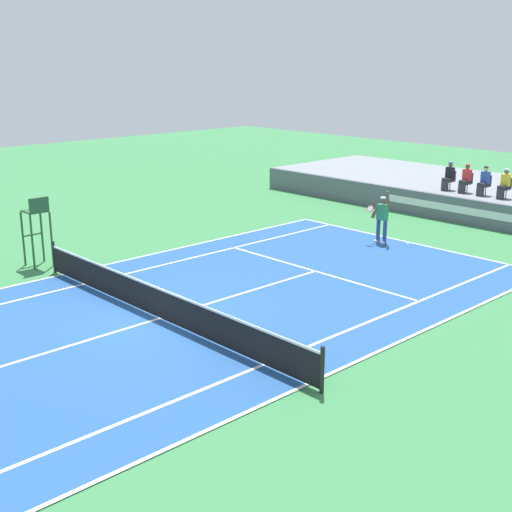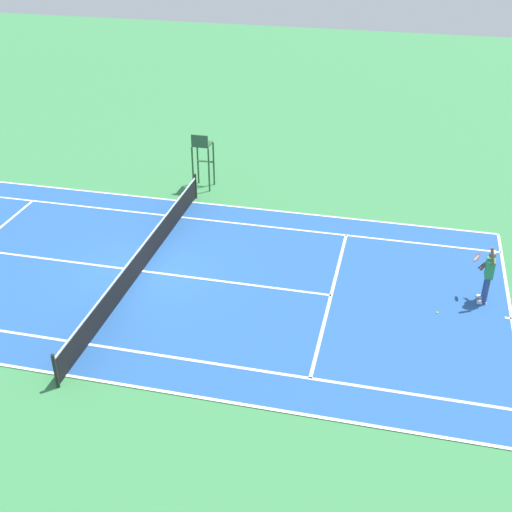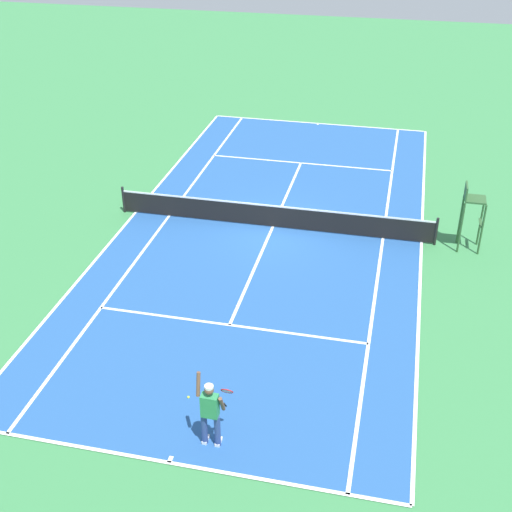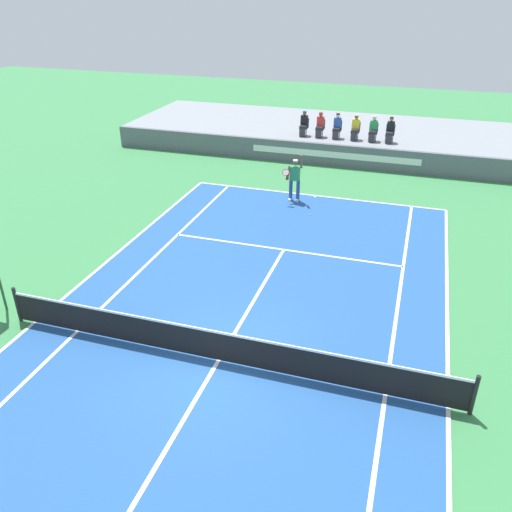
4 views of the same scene
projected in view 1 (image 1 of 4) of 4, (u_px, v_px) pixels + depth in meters
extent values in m
plane|color=#387F47|center=(159.00, 319.00, 18.94)|extent=(80.00, 80.00, 0.00)
cube|color=#235193|center=(159.00, 319.00, 18.94)|extent=(10.98, 23.78, 0.02)
cube|color=white|center=(410.00, 242.00, 26.77)|extent=(10.98, 0.10, 0.01)
cube|color=white|center=(62.00, 275.00, 22.77)|extent=(0.10, 23.78, 0.01)
cube|color=white|center=(306.00, 385.00, 15.09)|extent=(0.10, 23.78, 0.01)
cube|color=white|center=(83.00, 284.00, 21.81)|extent=(0.10, 23.78, 0.01)
cube|color=white|center=(263.00, 365.00, 16.06)|extent=(0.10, 23.78, 0.01)
cube|color=white|center=(315.00, 271.00, 23.15)|extent=(8.22, 0.10, 0.01)
cube|color=white|center=(159.00, 319.00, 18.93)|extent=(0.10, 12.80, 0.01)
cube|color=white|center=(408.00, 243.00, 26.71)|extent=(0.10, 0.20, 0.01)
cylinder|color=black|center=(54.00, 257.00, 22.95)|extent=(0.10, 0.10, 1.07)
cylinder|color=black|center=(322.00, 370.00, 14.64)|extent=(0.10, 0.10, 1.07)
cube|color=black|center=(159.00, 303.00, 18.81)|extent=(11.78, 0.02, 0.84)
cube|color=white|center=(158.00, 288.00, 18.69)|extent=(11.78, 0.03, 0.06)
cube|color=#565B66|center=(471.00, 212.00, 29.56)|extent=(24.46, 0.24, 1.11)
cube|color=silver|center=(469.00, 211.00, 29.46)|extent=(8.56, 0.01, 0.32)
cube|color=#474C56|center=(449.00, 181.00, 31.44)|extent=(0.44, 0.44, 0.06)
cube|color=#474C56|center=(451.00, 175.00, 31.50)|extent=(0.44, 0.06, 0.44)
cylinder|color=#4C4C51|center=(450.00, 187.00, 31.28)|extent=(0.04, 0.04, 0.38)
cylinder|color=#4C4C51|center=(443.00, 186.00, 31.53)|extent=(0.04, 0.04, 0.38)
cube|color=#2D2D33|center=(448.00, 180.00, 31.35)|extent=(0.34, 0.44, 0.16)
cube|color=#2D2D33|center=(445.00, 186.00, 31.30)|extent=(0.30, 0.14, 0.44)
cube|color=black|center=(450.00, 173.00, 31.38)|extent=(0.36, 0.22, 0.52)
sphere|color=brown|center=(451.00, 165.00, 31.28)|extent=(0.20, 0.20, 0.20)
cylinder|color=#2D4CA8|center=(451.00, 163.00, 31.25)|extent=(0.19, 0.19, 0.05)
cube|color=#474C56|center=(466.00, 183.00, 30.84)|extent=(0.44, 0.44, 0.06)
cube|color=#474C56|center=(468.00, 177.00, 30.90)|extent=(0.44, 0.06, 0.44)
cylinder|color=#4C4C51|center=(467.00, 189.00, 30.67)|extent=(0.04, 0.04, 0.38)
cylinder|color=#4C4C51|center=(460.00, 188.00, 30.92)|extent=(0.04, 0.04, 0.38)
cube|color=#2D2D33|center=(465.00, 182.00, 30.75)|extent=(0.34, 0.44, 0.16)
cube|color=#2D2D33|center=(462.00, 188.00, 30.69)|extent=(0.30, 0.14, 0.44)
cube|color=red|center=(467.00, 175.00, 30.77)|extent=(0.36, 0.22, 0.52)
sphere|color=brown|center=(468.00, 167.00, 30.67)|extent=(0.20, 0.20, 0.20)
cylinder|color=red|center=(468.00, 165.00, 30.65)|extent=(0.19, 0.19, 0.05)
cube|color=#474C56|center=(484.00, 186.00, 30.21)|extent=(0.44, 0.44, 0.06)
cube|color=#474C56|center=(487.00, 180.00, 30.27)|extent=(0.44, 0.06, 0.44)
cylinder|color=#4C4C51|center=(485.00, 192.00, 30.05)|extent=(0.04, 0.04, 0.38)
cylinder|color=#4C4C51|center=(478.00, 191.00, 30.29)|extent=(0.04, 0.04, 0.38)
cube|color=#2D2D33|center=(483.00, 184.00, 30.12)|extent=(0.34, 0.44, 0.16)
cube|color=#2D2D33|center=(480.00, 191.00, 30.06)|extent=(0.30, 0.14, 0.44)
cube|color=#2D4CA8|center=(485.00, 177.00, 30.15)|extent=(0.36, 0.22, 0.52)
sphere|color=beige|center=(486.00, 169.00, 30.04)|extent=(0.20, 0.20, 0.20)
cylinder|color=black|center=(486.00, 167.00, 30.02)|extent=(0.19, 0.19, 0.05)
cube|color=#474C56|center=(504.00, 189.00, 29.55)|extent=(0.44, 0.44, 0.06)
cube|color=#474C56|center=(507.00, 183.00, 29.61)|extent=(0.44, 0.06, 0.44)
cylinder|color=#4C4C51|center=(506.00, 195.00, 29.38)|extent=(0.04, 0.04, 0.38)
cylinder|color=#4C4C51|center=(498.00, 194.00, 29.63)|extent=(0.04, 0.04, 0.38)
cube|color=#2D2D33|center=(503.00, 187.00, 29.46)|extent=(0.34, 0.44, 0.16)
cube|color=#2D2D33|center=(500.00, 194.00, 29.40)|extent=(0.30, 0.14, 0.44)
cube|color=yellow|center=(506.00, 180.00, 29.48)|extent=(0.36, 0.22, 0.52)
sphere|color=brown|center=(507.00, 172.00, 29.38)|extent=(0.20, 0.20, 0.20)
cylinder|color=white|center=(507.00, 169.00, 29.36)|extent=(0.19, 0.19, 0.05)
cylinder|color=navy|center=(385.00, 232.00, 26.57)|extent=(0.15, 0.15, 0.92)
cylinder|color=navy|center=(378.00, 231.00, 26.80)|extent=(0.15, 0.15, 0.92)
cube|color=white|center=(383.00, 243.00, 26.65)|extent=(0.12, 0.28, 0.10)
cube|color=white|center=(377.00, 241.00, 26.87)|extent=(0.12, 0.28, 0.10)
cube|color=#2D8C51|center=(382.00, 212.00, 26.48)|extent=(0.40, 0.25, 0.60)
sphere|color=brown|center=(383.00, 200.00, 26.35)|extent=(0.22, 0.22, 0.22)
cylinder|color=white|center=(383.00, 198.00, 26.32)|extent=(0.21, 0.21, 0.06)
cylinder|color=brown|center=(388.00, 199.00, 26.12)|extent=(0.09, 0.21, 0.61)
cylinder|color=brown|center=(375.00, 211.00, 26.59)|extent=(0.10, 0.33, 0.56)
cylinder|color=black|center=(373.00, 215.00, 26.58)|extent=(0.04, 0.19, 0.25)
torus|color=red|center=(370.00, 209.00, 26.39)|extent=(0.31, 0.20, 0.26)
cylinder|color=silver|center=(370.00, 209.00, 26.39)|extent=(0.27, 0.16, 0.22)
sphere|color=#D1E533|center=(380.00, 254.00, 25.16)|extent=(0.07, 0.07, 0.07)
cylinder|color=#2D562D|center=(23.00, 239.00, 23.64)|extent=(0.07, 0.07, 1.90)
cylinder|color=#2D562D|center=(42.00, 235.00, 24.10)|extent=(0.07, 0.07, 1.90)
cylinder|color=#2D562D|center=(32.00, 243.00, 23.15)|extent=(0.07, 0.07, 1.90)
cylinder|color=#2D562D|center=(52.00, 239.00, 23.61)|extent=(0.07, 0.07, 1.90)
cube|color=#2D562D|center=(35.00, 211.00, 23.35)|extent=(0.70, 0.70, 0.06)
cube|color=#2D562D|center=(39.00, 205.00, 23.04)|extent=(0.06, 0.70, 0.48)
cube|color=#2D562D|center=(33.00, 235.00, 23.82)|extent=(0.10, 0.70, 0.04)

